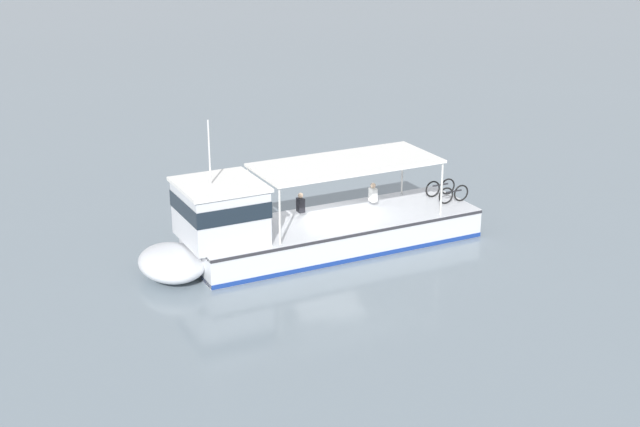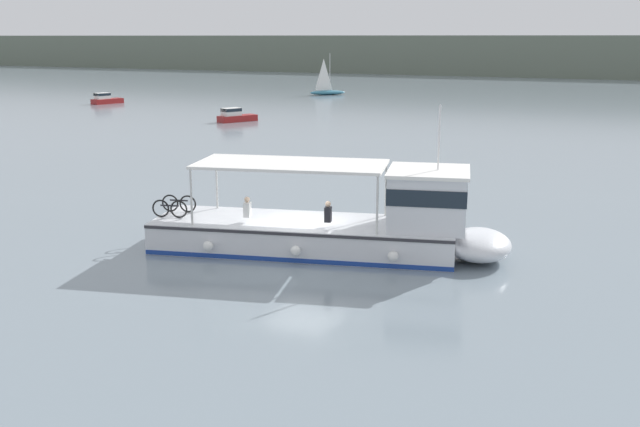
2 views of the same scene
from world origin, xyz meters
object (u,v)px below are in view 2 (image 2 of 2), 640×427
ferry_main (348,225)px  motorboat_off_stern (105,99)px  sailboat_far_right (327,91)px  motorboat_near_port (235,116)px

ferry_main → motorboat_off_stern: ferry_main is taller
sailboat_far_right → motorboat_off_stern: (-17.39, -23.04, 0.00)m
ferry_main → sailboat_far_right: (-31.91, 66.00, -0.47)m
ferry_main → sailboat_far_right: 73.31m
motorboat_near_port → motorboat_off_stern: bearing=158.6°
motorboat_off_stern → motorboat_near_port: 25.00m
ferry_main → motorboat_near_port: (-26.02, 33.83, -0.47)m
ferry_main → motorboat_off_stern: bearing=138.9°
ferry_main → sailboat_far_right: sailboat_far_right is taller
ferry_main → motorboat_near_port: ferry_main is taller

